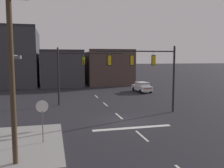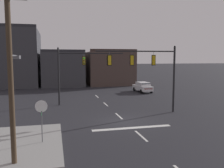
% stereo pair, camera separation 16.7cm
% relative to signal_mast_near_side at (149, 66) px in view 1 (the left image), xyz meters
% --- Properties ---
extents(ground_plane, '(400.00, 400.00, 0.00)m').
position_rel_signal_mast_near_side_xyz_m(ground_plane, '(-3.23, -2.56, -4.65)').
color(ground_plane, '#232328').
extents(sidewalk_near_corner, '(5.00, 8.00, 0.15)m').
position_rel_signal_mast_near_side_xyz_m(sidewalk_near_corner, '(-11.19, -6.56, -4.57)').
color(sidewalk_near_corner, gray).
rests_on(sidewalk_near_corner, ground).
extents(stop_bar_paint, '(6.40, 0.50, 0.01)m').
position_rel_signal_mast_near_side_xyz_m(stop_bar_paint, '(-3.23, -4.56, -4.65)').
color(stop_bar_paint, silver).
rests_on(stop_bar_paint, ground).
extents(lane_centreline, '(0.16, 26.40, 0.01)m').
position_rel_signal_mast_near_side_xyz_m(lane_centreline, '(-3.23, -0.56, -4.65)').
color(lane_centreline, silver).
rests_on(lane_centreline, ground).
extents(signal_mast_near_side, '(7.97, 0.68, 6.68)m').
position_rel_signal_mast_near_side_xyz_m(signal_mast_near_side, '(0.00, 0.00, 0.00)').
color(signal_mast_near_side, black).
rests_on(signal_mast_near_side, ground).
extents(signal_mast_far_side, '(7.69, 0.55, 6.68)m').
position_rel_signal_mast_near_side_xyz_m(signal_mast_far_side, '(-6.34, 6.15, -0.17)').
color(signal_mast_far_side, black).
rests_on(signal_mast_far_side, ground).
extents(stop_sign, '(0.76, 0.64, 2.83)m').
position_rel_signal_mast_near_side_xyz_m(stop_sign, '(-9.91, -6.64, -2.51)').
color(stop_sign, '#56565B').
rests_on(stop_sign, ground).
extents(car_lot_nearside, '(2.10, 4.53, 1.61)m').
position_rel_signal_mast_near_side_xyz_m(car_lot_nearside, '(4.70, 14.10, -3.79)').
color(car_lot_nearside, silver).
rests_on(car_lot_nearside, ground).
extents(utility_pole, '(2.20, 2.76, 9.69)m').
position_rel_signal_mast_near_side_xyz_m(utility_pole, '(-11.15, -9.36, 0.55)').
color(utility_pole, '#423323').
rests_on(utility_pole, ground).
extents(building_row, '(27.06, 13.93, 11.29)m').
position_rel_signal_mast_near_side_xyz_m(building_row, '(-9.81, 28.39, -0.22)').
color(building_row, '#38383D').
rests_on(building_row, ground).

